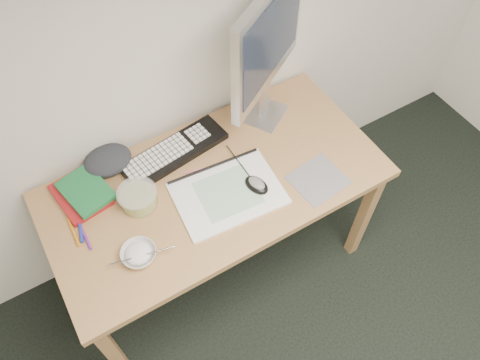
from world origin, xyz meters
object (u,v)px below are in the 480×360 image
object	(u,v)px
desk	(216,193)
sketchpad	(228,193)
keyboard	(175,152)
monitor	(268,43)
rice_bowl	(139,254)

from	to	relation	value
desk	sketchpad	world-z (taller)	sketchpad
sketchpad	keyboard	world-z (taller)	keyboard
sketchpad	monitor	distance (m)	0.61
desk	monitor	size ratio (longest dim) A/B	2.18
desk	rice_bowl	world-z (taller)	rice_bowl
sketchpad	monitor	bearing A→B (deg)	44.31
keyboard	monitor	xyz separation A→B (m)	(0.45, 0.00, 0.39)
sketchpad	keyboard	bearing A→B (deg)	112.11
sketchpad	rice_bowl	size ratio (longest dim) A/B	3.22
monitor	rice_bowl	distance (m)	0.94
keyboard	monitor	bearing A→B (deg)	-8.16
sketchpad	desk	bearing A→B (deg)	106.18
desk	monitor	bearing A→B (deg)	30.20
keyboard	rice_bowl	bearing A→B (deg)	-139.64
sketchpad	monitor	xyz separation A→B (m)	(0.36, 0.30, 0.40)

